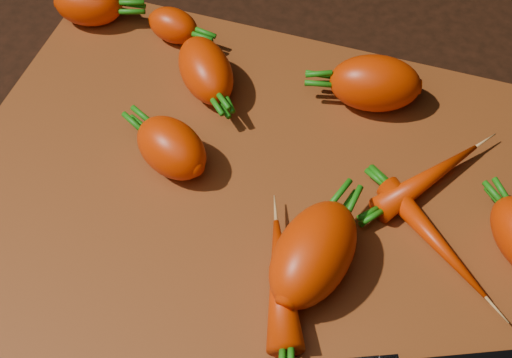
% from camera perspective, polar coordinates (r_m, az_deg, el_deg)
% --- Properties ---
extents(ground, '(2.00, 2.00, 0.01)m').
position_cam_1_polar(ground, '(0.60, -0.30, -2.72)').
color(ground, black).
extents(cutting_board, '(0.50, 0.40, 0.01)m').
position_cam_1_polar(cutting_board, '(0.59, -0.30, -2.13)').
color(cutting_board, brown).
rests_on(cutting_board, ground).
extents(carrot_0, '(0.07, 0.06, 0.04)m').
position_cam_1_polar(carrot_0, '(0.73, -13.24, 13.45)').
color(carrot_0, '#E13000').
rests_on(carrot_0, cutting_board).
extents(carrot_1, '(0.08, 0.07, 0.05)m').
position_cam_1_polar(carrot_1, '(0.59, -6.78, 2.49)').
color(carrot_1, '#E13000').
rests_on(carrot_1, cutting_board).
extents(carrot_2, '(0.08, 0.09, 0.04)m').
position_cam_1_polar(carrot_2, '(0.65, -4.05, 8.67)').
color(carrot_2, '#E13000').
rests_on(carrot_2, cutting_board).
extents(carrot_3, '(0.07, 0.10, 0.06)m').
position_cam_1_polar(carrot_3, '(0.53, 4.63, -5.98)').
color(carrot_3, '#E13000').
rests_on(carrot_3, cutting_board).
extents(carrot_4, '(0.09, 0.07, 0.05)m').
position_cam_1_polar(carrot_4, '(0.64, 9.50, 7.56)').
color(carrot_4, '#E13000').
rests_on(carrot_4, cutting_board).
extents(carrot_5, '(0.06, 0.04, 0.03)m').
position_cam_1_polar(carrot_5, '(0.70, -6.64, 12.11)').
color(carrot_5, '#E13000').
rests_on(carrot_5, cutting_board).
extents(carrot_7, '(0.08, 0.10, 0.02)m').
position_cam_1_polar(carrot_7, '(0.60, 13.65, 0.10)').
color(carrot_7, '#E13000').
rests_on(carrot_7, cutting_board).
extents(carrot_8, '(0.10, 0.09, 0.02)m').
position_cam_1_polar(carrot_8, '(0.57, 14.02, -4.63)').
color(carrot_8, '#E13000').
rests_on(carrot_8, cutting_board).
extents(carrot_9, '(0.06, 0.11, 0.03)m').
position_cam_1_polar(carrot_9, '(0.53, 1.99, -8.22)').
color(carrot_9, '#E13000').
rests_on(carrot_9, cutting_board).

